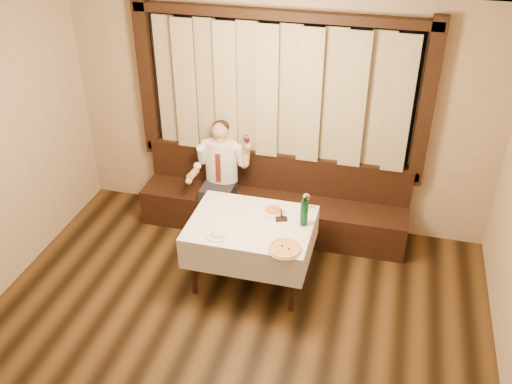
% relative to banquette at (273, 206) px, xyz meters
% --- Properties ---
extents(room, '(5.01, 6.01, 2.81)m').
position_rel_banquette_xyz_m(room, '(-0.00, -1.75, 1.19)').
color(room, black).
rests_on(room, ground).
extents(banquette, '(3.20, 0.61, 0.94)m').
position_rel_banquette_xyz_m(banquette, '(0.00, 0.00, 0.00)').
color(banquette, black).
rests_on(banquette, ground).
extents(dining_table, '(1.27, 0.97, 0.76)m').
position_rel_banquette_xyz_m(dining_table, '(0.00, -1.02, 0.34)').
color(dining_table, black).
rests_on(dining_table, ground).
extents(pizza, '(0.34, 0.34, 0.04)m').
position_rel_banquette_xyz_m(pizza, '(0.43, -1.39, 0.46)').
color(pizza, white).
rests_on(pizza, dining_table).
extents(pasta_red, '(0.27, 0.27, 0.09)m').
position_rel_banquette_xyz_m(pasta_red, '(0.17, -0.77, 0.48)').
color(pasta_red, white).
rests_on(pasta_red, dining_table).
extents(pasta_cream, '(0.25, 0.25, 0.08)m').
position_rel_banquette_xyz_m(pasta_cream, '(-0.26, -1.33, 0.48)').
color(pasta_cream, white).
rests_on(pasta_cream, dining_table).
extents(green_bottle, '(0.08, 0.08, 0.35)m').
position_rel_banquette_xyz_m(green_bottle, '(0.53, -0.93, 0.59)').
color(green_bottle, '#0E4423').
rests_on(green_bottle, dining_table).
extents(table_wine_glass, '(0.07, 0.07, 0.20)m').
position_rel_banquette_xyz_m(table_wine_glass, '(0.50, -0.65, 0.59)').
color(table_wine_glass, white).
rests_on(table_wine_glass, dining_table).
extents(cruet_caddy, '(0.13, 0.09, 0.13)m').
position_rel_banquette_xyz_m(cruet_caddy, '(0.29, -0.92, 0.49)').
color(cruet_caddy, black).
rests_on(cruet_caddy, dining_table).
extents(seated_man, '(0.73, 0.55, 1.36)m').
position_rel_banquette_xyz_m(seated_man, '(-0.63, -0.09, 0.49)').
color(seated_man, black).
rests_on(seated_man, ground).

